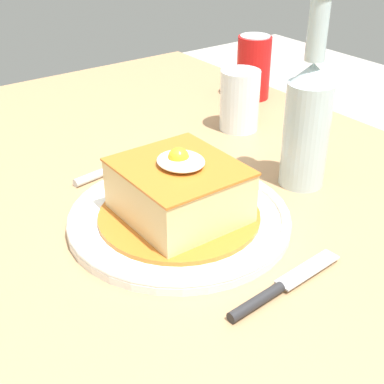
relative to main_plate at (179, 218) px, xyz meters
The scene contains 8 objects.
dining_table 0.15m from the main_plate, 30.42° to the left, with size 1.49×0.83×0.77m.
main_plate is the anchor object (origin of this frame).
sandwich_meal 0.04m from the main_plate, 57.45° to the left, with size 0.21×0.21×0.10m.
fork 0.17m from the main_plate, behind, with size 0.04×0.14×0.01m.
knife 0.17m from the main_plate, ahead, with size 0.03×0.17×0.01m.
soda_can 0.49m from the main_plate, 127.45° to the left, with size 0.07×0.07×0.12m.
beer_bottle_clear 0.22m from the main_plate, 85.89° to the left, with size 0.06×0.06×0.27m.
drinking_glass 0.32m from the main_plate, 126.10° to the left, with size 0.07×0.07×0.10m.
Camera 1 is at (0.40, -0.38, 1.15)m, focal length 50.85 mm.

